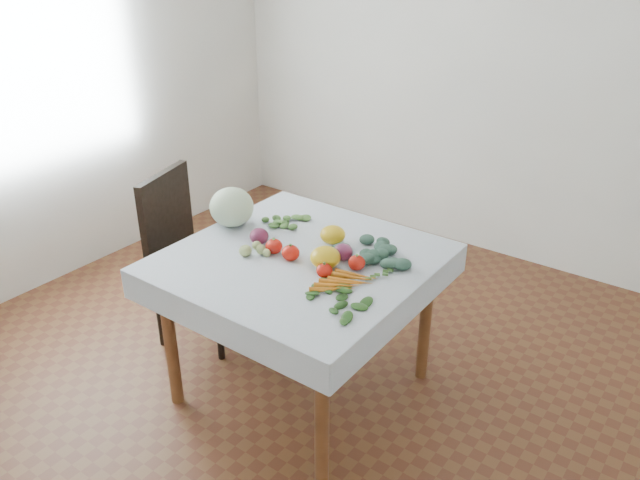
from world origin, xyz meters
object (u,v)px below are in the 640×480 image
object	(u,v)px
heirloom_back	(333,235)
carrot_bunch	(345,282)
table	(301,276)
chair	(187,246)
cabbage	(232,207)

from	to	relation	value
heirloom_back	carrot_bunch	bearing A→B (deg)	-47.19
table	heirloom_back	xyz separation A→B (m)	(0.04, 0.20, 0.14)
heirloom_back	carrot_bunch	distance (m)	0.40
chair	cabbage	world-z (taller)	same
cabbage	carrot_bunch	world-z (taller)	cabbage
chair	carrot_bunch	xyz separation A→B (m)	(1.12, -0.13, 0.22)
cabbage	table	bearing A→B (deg)	-7.62
table	carrot_bunch	xyz separation A→B (m)	(0.31, -0.09, 0.12)
table	heirloom_back	distance (m)	0.25
cabbage	heirloom_back	size ratio (longest dim) A/B	1.81
carrot_bunch	cabbage	bearing A→B (deg)	168.87
chair	cabbage	size ratio (longest dim) A/B	4.37
heirloom_back	carrot_bunch	xyz separation A→B (m)	(0.27, -0.29, -0.03)
heirloom_back	chair	bearing A→B (deg)	-169.30
chair	carrot_bunch	size ratio (longest dim) A/B	3.56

